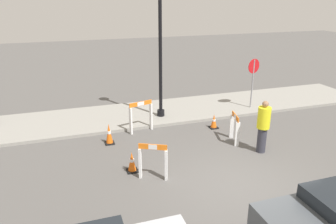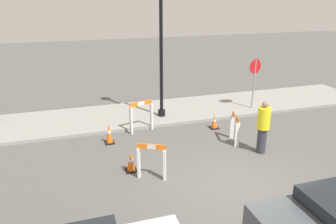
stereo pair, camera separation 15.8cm
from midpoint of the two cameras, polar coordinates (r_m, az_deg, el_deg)
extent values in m
plane|color=#565451|center=(8.78, 13.32, -12.78)|extent=(60.00, 60.00, 0.00)
cube|color=gray|center=(13.65, 0.78, 0.18)|extent=(18.00, 2.89, 0.11)
cylinder|color=black|center=(12.92, -0.77, -0.14)|extent=(0.29, 0.29, 0.24)
cylinder|color=black|center=(12.33, -0.82, 9.82)|extent=(0.13, 0.13, 4.78)
cylinder|color=gray|center=(14.05, 15.02, 4.68)|extent=(0.06, 0.06, 2.04)
cylinder|color=red|center=(13.89, 15.29, 7.66)|extent=(0.59, 0.16, 0.60)
cube|color=white|center=(8.83, -4.60, -8.84)|extent=(0.11, 0.14, 0.86)
cube|color=white|center=(8.70, -0.07, -9.23)|extent=(0.11, 0.14, 0.86)
cube|color=orange|center=(8.52, -2.40, -6.07)|extent=(0.69, 0.36, 0.15)
cube|color=white|center=(8.52, -2.40, -6.07)|extent=(0.22, 0.13, 0.14)
cube|color=white|center=(10.76, 12.37, -3.88)|extent=(0.14, 0.09, 0.82)
cube|color=white|center=(11.35, 11.47, -2.54)|extent=(0.14, 0.09, 0.82)
cube|color=orange|center=(10.87, 12.09, -0.85)|extent=(0.19, 0.71, 0.15)
cube|color=white|center=(10.87, 12.09, -0.85)|extent=(0.08, 0.22, 0.14)
cube|color=white|center=(11.84, -2.53, -0.76)|extent=(0.09, 0.14, 0.98)
cube|color=white|center=(11.47, -6.06, -1.55)|extent=(0.09, 0.14, 0.98)
cube|color=orange|center=(11.46, -4.34, 1.49)|extent=(0.85, 0.26, 0.15)
cube|color=white|center=(11.46, -4.34, 1.49)|extent=(0.26, 0.10, 0.14)
cube|color=black|center=(12.19, 8.39, -2.72)|extent=(0.30, 0.30, 0.04)
cone|color=orange|center=(12.09, 8.46, -1.56)|extent=(0.23, 0.22, 0.49)
cylinder|color=white|center=(12.08, 8.46, -1.45)|extent=(0.13, 0.13, 0.07)
cube|color=black|center=(11.04, -9.71, -5.27)|extent=(0.30, 0.30, 0.04)
cone|color=orange|center=(10.90, -9.82, -3.59)|extent=(0.22, 0.22, 0.67)
cylinder|color=white|center=(10.89, -9.83, -3.43)|extent=(0.13, 0.13, 0.09)
cube|color=black|center=(9.33, -5.94, -10.06)|extent=(0.30, 0.30, 0.04)
cone|color=orange|center=(9.19, -6.01, -8.46)|extent=(0.22, 0.23, 0.55)
cylinder|color=white|center=(9.18, -6.02, -8.30)|extent=(0.13, 0.13, 0.08)
cylinder|color=#33333D|center=(10.56, 16.39, -4.78)|extent=(0.37, 0.37, 0.80)
cylinder|color=yellow|center=(10.28, 16.79, -1.05)|extent=(0.52, 0.52, 0.67)
sphere|color=#8E6647|center=(10.14, 17.03, 1.23)|extent=(0.26, 0.26, 0.19)
camera|label=1|loc=(0.08, -89.58, 0.15)|focal=35.00mm
camera|label=2|loc=(0.08, 90.42, -0.15)|focal=35.00mm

